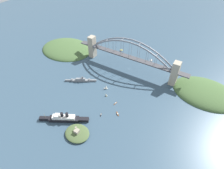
{
  "coord_description": "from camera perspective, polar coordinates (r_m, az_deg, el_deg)",
  "views": [
    {
      "loc": [
        -158.6,
        341.02,
        277.97
      ],
      "look_at": [
        0.0,
        80.09,
        8.0
      ],
      "focal_mm": 30.29,
      "sensor_mm": 36.0,
      "label": 1
    }
  ],
  "objects": [
    {
      "name": "ground_plane",
      "position": [
        467.67,
        5.12,
        4.83
      ],
      "size": [
        1400.0,
        1400.0,
        0.0
      ],
      "primitive_type": "plane",
      "color": "#385166"
    },
    {
      "name": "harbor_arch_bridge",
      "position": [
        449.62,
        5.36,
        8.05
      ],
      "size": [
        279.22,
        17.3,
        76.49
      ],
      "color": "#ADA38E",
      "rests_on": "ground"
    },
    {
      "name": "headland_west_shore",
      "position": [
        445.85,
        26.57,
        -2.41
      ],
      "size": [
        135.29,
        101.38,
        28.78
      ],
      "color": "#476638",
      "rests_on": "ground"
    },
    {
      "name": "headland_east_shore",
      "position": [
        556.16,
        -13.26,
        10.34
      ],
      "size": [
        146.16,
        119.31,
        24.33
      ],
      "color": "#476638",
      "rests_on": "ground"
    },
    {
      "name": "ocean_liner",
      "position": [
        358.15,
        -14.26,
        -9.84
      ],
      "size": [
        82.26,
        50.56,
        19.49
      ],
      "color": "black",
      "rests_on": "ground"
    },
    {
      "name": "naval_cruiser",
      "position": [
        431.9,
        -9.35,
        1.34
      ],
      "size": [
        62.62,
        39.18,
        18.21
      ],
      "color": "gray",
      "rests_on": "ground"
    },
    {
      "name": "fort_island_mid_harbor",
      "position": [
        336.71,
        -10.47,
        -14.24
      ],
      "size": [
        43.36,
        37.41,
        12.74
      ],
      "color": "#4C6038",
      "rests_on": "ground"
    },
    {
      "name": "seaplane_taxiing_near_bridge",
      "position": [
        500.81,
        11.74,
        7.09
      ],
      "size": [
        7.44,
        10.46,
        4.83
      ],
      "color": "#B7B7B2",
      "rests_on": "ground"
    },
    {
      "name": "seaplane_second_in_formation",
      "position": [
        533.24,
        2.85,
        10.28
      ],
      "size": [
        9.89,
        7.63,
        5.0
      ],
      "color": "#B7B7B2",
      "rests_on": "ground"
    },
    {
      "name": "small_boat_0",
      "position": [
        360.27,
        1.72,
        -8.84
      ],
      "size": [
        9.32,
        8.25,
        2.14
      ],
      "color": "brown",
      "rests_on": "ground"
    },
    {
      "name": "small_boat_1",
      "position": [
        377.9,
        1.05,
        -5.72
      ],
      "size": [
        2.96,
        9.52,
        2.01
      ],
      "color": "brown",
      "rests_on": "ground"
    },
    {
      "name": "small_boat_2",
      "position": [
        391.58,
        -1.73,
        -3.12
      ],
      "size": [
        6.44,
        5.94,
        6.63
      ],
      "color": "gold",
      "rests_on": "ground"
    },
    {
      "name": "small_boat_3",
      "position": [
        406.34,
        -1.81,
        -0.77
      ],
      "size": [
        9.3,
        6.31,
        10.54
      ],
      "color": "silver",
      "rests_on": "ground"
    },
    {
      "name": "small_boat_4",
      "position": [
        359.4,
        -3.35,
        -9.09
      ],
      "size": [
        3.55,
        8.15,
        2.2
      ],
      "color": "black",
      "rests_on": "ground"
    }
  ]
}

